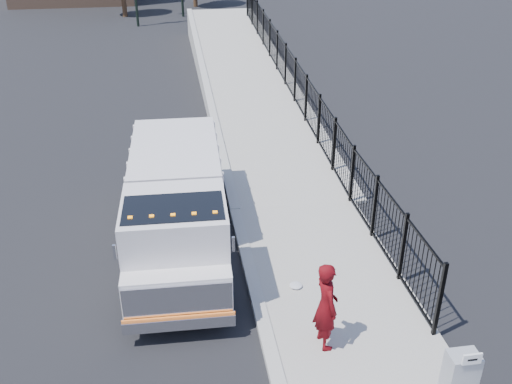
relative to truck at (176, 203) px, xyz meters
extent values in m
plane|color=black|center=(1.71, -2.27, -1.44)|extent=(120.00, 120.00, 0.00)
cube|color=#9E998E|center=(3.64, -4.27, -1.38)|extent=(3.55, 12.00, 0.12)
cube|color=#ADAAA3|center=(1.71, -4.27, -1.36)|extent=(0.30, 12.00, 0.16)
cube|color=#9E998E|center=(3.84, 13.73, -1.44)|extent=(3.95, 24.06, 3.19)
cube|color=black|center=(5.26, 9.73, -0.54)|extent=(0.10, 28.00, 1.80)
cube|color=black|center=(0.01, 0.38, -0.90)|extent=(1.20, 6.72, 0.22)
cube|color=silver|center=(-0.06, -1.89, 0.09)|extent=(2.38, 2.24, 1.97)
cube|color=silver|center=(-0.10, -3.11, -0.41)|extent=(2.33, 0.76, 0.98)
cube|color=silver|center=(-0.11, -3.48, -0.41)|extent=(2.26, 0.15, 0.84)
cube|color=silver|center=(-0.12, -3.56, -0.90)|extent=(2.36, 0.25, 0.28)
cube|color=orange|center=(-0.12, -3.56, -0.75)|extent=(2.36, 0.13, 0.06)
cube|color=black|center=(-0.07, -2.13, 0.68)|extent=(2.20, 1.35, 0.84)
cube|color=silver|center=(0.05, 1.65, 0.09)|extent=(2.49, 4.20, 1.67)
cube|color=silver|center=(-1.32, -2.83, 0.53)|extent=(0.06, 0.06, 0.34)
cube|color=silver|center=(1.14, -2.91, 0.53)|extent=(0.06, 0.06, 0.34)
cube|color=orange|center=(-0.96, -2.45, 1.09)|extent=(0.10, 0.08, 0.06)
cube|color=orange|center=(-0.52, -2.46, 1.09)|extent=(0.10, 0.08, 0.06)
cube|color=orange|center=(-0.08, -2.48, 1.09)|extent=(0.10, 0.08, 0.06)
cube|color=orange|center=(0.36, -2.49, 1.09)|extent=(0.10, 0.08, 0.06)
cube|color=orange|center=(0.80, -2.50, 1.09)|extent=(0.10, 0.08, 0.06)
cylinder|color=black|center=(-1.12, -2.54, -0.95)|extent=(0.35, 0.99, 0.98)
cylinder|color=black|center=(0.95, -2.61, -0.95)|extent=(0.35, 0.99, 0.98)
cylinder|color=black|center=(-0.96, 2.28, -0.95)|extent=(0.35, 0.99, 0.98)
cylinder|color=black|center=(1.10, 2.21, -0.95)|extent=(0.35, 0.99, 0.98)
cylinder|color=black|center=(-0.92, 3.36, -0.95)|extent=(0.35, 0.99, 0.98)
cylinder|color=black|center=(1.14, 3.29, -0.95)|extent=(0.35, 0.99, 0.98)
imported|color=#5A070C|center=(2.86, -4.17, -0.32)|extent=(0.56, 0.78, 2.00)
cube|color=gray|center=(4.81, -6.14, -0.69)|extent=(0.55, 0.40, 1.25)
cube|color=white|center=(4.81, -6.36, 0.04)|extent=(0.35, 0.04, 0.22)
ellipsoid|color=silver|center=(2.70, -2.20, -1.28)|extent=(0.31, 0.31, 0.08)
camera|label=1|loc=(0.03, -12.94, 7.14)|focal=40.00mm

